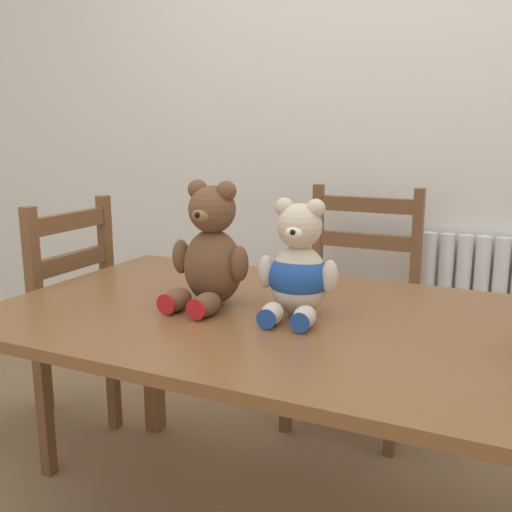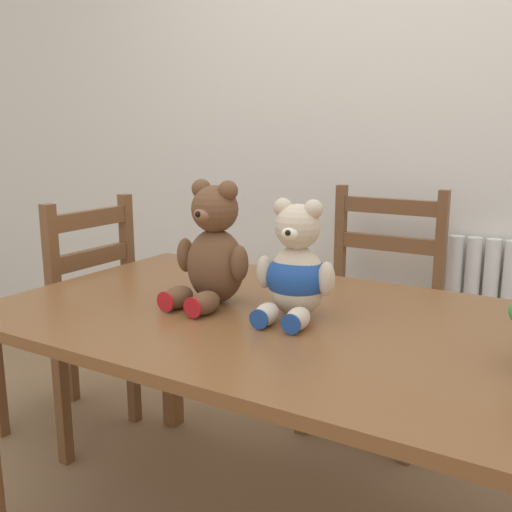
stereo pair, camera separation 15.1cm
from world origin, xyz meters
name	(u,v)px [view 2 (the right image)]	position (x,y,z in m)	size (l,w,h in m)	color
wall_back	(423,102)	(0.00, 1.63, 1.30)	(8.00, 0.04, 2.60)	silver
dining_table	(289,345)	(0.00, 0.46, 0.63)	(1.59, 0.93, 0.71)	brown
wooden_chair_behind	(375,313)	(-0.06, 1.31, 0.47)	(0.46, 0.39, 0.96)	brown
wooden_chair_side	(72,320)	(-1.04, 0.64, 0.47)	(0.41, 0.40, 0.94)	brown
teddy_bear_left	(213,251)	(-0.24, 0.46, 0.85)	(0.24, 0.24, 0.34)	brown
teddy_bear_right	(296,271)	(0.01, 0.47, 0.83)	(0.22, 0.23, 0.31)	beige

